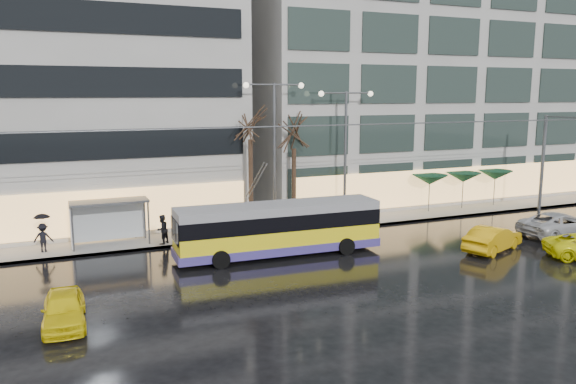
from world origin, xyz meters
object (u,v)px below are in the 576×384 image
bus_shelter (102,213)px  trolleybus (279,230)px  street_lamp_near (274,135)px  taxi_a (64,309)px

bus_shelter → trolleybus: bearing=-32.7°
street_lamp_near → bus_shelter: bearing=-179.4°
street_lamp_near → taxi_a: street_lamp_near is taller
bus_shelter → taxi_a: (-2.34, -10.79, -1.32)m
bus_shelter → taxi_a: size_ratio=1.12×
street_lamp_near → taxi_a: size_ratio=2.41×
bus_shelter → street_lamp_near: bearing=0.6°
trolleybus → bus_shelter: bearing=147.3°
trolleybus → bus_shelter: 10.03m
trolleybus → street_lamp_near: street_lamp_near is taller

